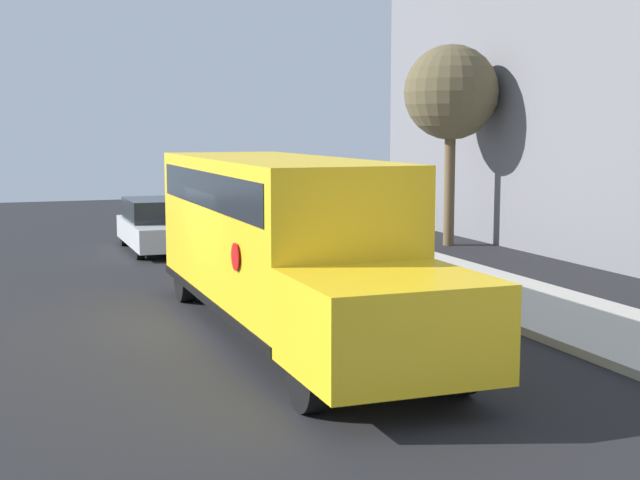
{
  "coord_description": "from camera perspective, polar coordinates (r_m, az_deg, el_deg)",
  "views": [
    {
      "loc": [
        15.99,
        -3.63,
        3.64
      ],
      "look_at": [
        1.6,
        1.63,
        1.7
      ],
      "focal_mm": 50.0,
      "sensor_mm": 36.0,
      "label": 1
    }
  ],
  "objects": [
    {
      "name": "school_bus",
      "position": [
        15.88,
        -2.49,
        0.38
      ],
      "size": [
        10.32,
        2.57,
        3.1
      ],
      "color": "yellow",
      "rests_on": "ground"
    },
    {
      "name": "parked_car",
      "position": [
        26.88,
        -10.43,
        0.92
      ],
      "size": [
        4.66,
        1.75,
        1.53
      ],
      "color": "silver",
      "rests_on": "ground"
    },
    {
      "name": "ground_plane",
      "position": [
        16.8,
        -7.15,
        -5.37
      ],
      "size": [
        60.0,
        60.0,
        0.0
      ],
      "primitive_type": "plane",
      "color": "black"
    },
    {
      "name": "tree_far_sidewalk",
      "position": [
        27.82,
        8.39,
        9.24
      ],
      "size": [
        2.9,
        2.9,
        6.16
      ],
      "color": "brown",
      "rests_on": "ground"
    },
    {
      "name": "sidewalk_strip",
      "position": [
        19.26,
        12.08,
        -3.62
      ],
      "size": [
        44.0,
        3.0,
        0.15
      ],
      "color": "#B2ADA3",
      "rests_on": "ground"
    }
  ]
}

